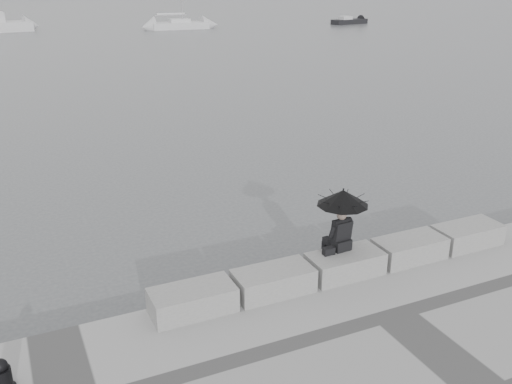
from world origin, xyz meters
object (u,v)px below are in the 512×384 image
mooring_bollard (2,378)px  small_motorboat (349,21)px  sailboat_right (180,24)px  seated_person (343,207)px

mooring_bollard → small_motorboat: size_ratio=0.11×
mooring_bollard → sailboat_right: sailboat_right is taller
mooring_bollard → sailboat_right: size_ratio=0.04×
sailboat_right → small_motorboat: (22.43, -2.51, -0.22)m
small_motorboat → seated_person: bearing=-133.3°
seated_person → sailboat_right: 60.83m
sailboat_right → small_motorboat: bearing=-3.8°
seated_person → mooring_bollard: size_ratio=2.40×
mooring_bollard → sailboat_right: (21.83, 60.02, -0.20)m
seated_person → mooring_bollard: seated_person is taller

